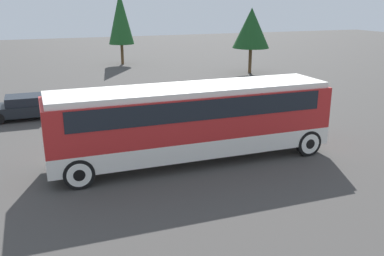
# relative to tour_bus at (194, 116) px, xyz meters

# --- Properties ---
(ground_plane) EXTENTS (120.00, 120.00, 0.00)m
(ground_plane) POSITION_rel_tour_bus_xyz_m (-0.10, -0.00, -1.84)
(ground_plane) COLOR #423F3D
(tour_bus) EXTENTS (11.18, 2.60, 3.04)m
(tour_bus) POSITION_rel_tour_bus_xyz_m (0.00, 0.00, 0.00)
(tour_bus) COLOR silver
(tour_bus) RESTS_ON ground_plane
(parked_car_near) EXTENTS (4.07, 1.86, 1.26)m
(parked_car_near) POSITION_rel_tour_bus_xyz_m (-6.13, 9.12, -1.20)
(parked_car_near) COLOR black
(parked_car_near) RESTS_ON ground_plane
(parked_car_mid) EXTENTS (4.17, 1.96, 1.49)m
(parked_car_mid) POSITION_rel_tour_bus_xyz_m (2.41, 4.83, -1.10)
(parked_car_mid) COLOR #BCBCC1
(parked_car_mid) RESTS_ON ground_plane
(tree_left) EXTENTS (2.46, 2.46, 7.00)m
(tree_left) POSITION_rel_tour_bus_xyz_m (2.74, 27.28, 2.65)
(tree_left) COLOR brown
(tree_left) RESTS_ON ground_plane
(tree_center) EXTENTS (3.18, 3.18, 5.56)m
(tree_center) POSITION_rel_tour_bus_xyz_m (12.12, 18.12, 2.03)
(tree_center) COLOR brown
(tree_center) RESTS_ON ground_plane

